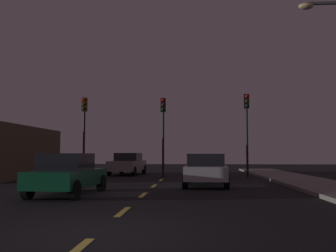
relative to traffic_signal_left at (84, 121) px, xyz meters
name	(u,v)px	position (x,y,z in m)	size (l,w,h in m)	color
ground_plane	(145,193)	(5.24, -9.46, -3.60)	(80.00, 80.00, 0.00)	black
lane_stripe_nearest	(76,251)	(5.24, -17.66, -3.59)	(0.16, 1.60, 0.01)	#EACC4C
lane_stripe_second	(123,212)	(5.24, -13.86, -3.59)	(0.16, 1.60, 0.01)	#EACC4C
lane_stripe_third	(143,195)	(5.24, -10.06, -3.59)	(0.16, 1.60, 0.01)	#EACC4C
lane_stripe_fourth	(154,186)	(5.24, -6.26, -3.59)	(0.16, 1.60, 0.01)	#EACC4C
lane_stripe_fifth	(161,180)	(5.24, -2.46, -3.59)	(0.16, 1.60, 0.01)	#EACC4C
traffic_signal_left	(84,121)	(0.00, 0.00, 0.00)	(0.32, 0.38, 5.15)	black
traffic_signal_center	(163,122)	(5.16, 0.00, -0.05)	(0.32, 0.38, 5.07)	black
traffic_signal_right	(247,119)	(10.46, 0.00, 0.07)	(0.32, 0.38, 5.26)	black
car_stopped_ahead	(206,169)	(7.64, -6.10, -2.84)	(2.11, 4.29, 1.48)	silver
car_adjacent_lane	(68,174)	(2.54, -10.28, -2.84)	(1.98, 4.04, 1.50)	#0F4C2D
car_oncoming_far	(128,164)	(2.39, 2.79, -2.81)	(2.24, 4.50, 1.55)	gray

